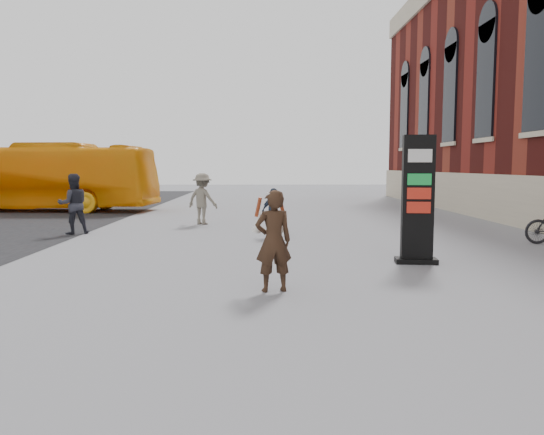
{
  "coord_description": "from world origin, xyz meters",
  "views": [
    {
      "loc": [
        0.56,
        -9.25,
        2.14
      ],
      "look_at": [
        0.75,
        0.6,
        1.17
      ],
      "focal_mm": 35.0,
      "sensor_mm": 36.0,
      "label": 1
    }
  ],
  "objects_px": {
    "pedestrian_a": "(73,204)",
    "pedestrian_c": "(274,212)",
    "bus": "(34,177)",
    "woman": "(273,240)",
    "pedestrian_b": "(202,199)",
    "info_pylon": "(418,200)"
  },
  "relations": [
    {
      "from": "pedestrian_a",
      "to": "pedestrian_c",
      "type": "xyz_separation_m",
      "value": [
        6.23,
        -0.76,
        -0.21
      ]
    },
    {
      "from": "bus",
      "to": "woman",
      "type": "bearing_deg",
      "value": -140.67
    },
    {
      "from": "bus",
      "to": "pedestrian_c",
      "type": "height_order",
      "value": "bus"
    },
    {
      "from": "pedestrian_c",
      "to": "bus",
      "type": "bearing_deg",
      "value": -3.83
    },
    {
      "from": "bus",
      "to": "pedestrian_b",
      "type": "xyz_separation_m",
      "value": [
        8.57,
        -6.02,
        -0.65
      ]
    },
    {
      "from": "info_pylon",
      "to": "woman",
      "type": "relative_size",
      "value": 1.61
    },
    {
      "from": "pedestrian_b",
      "to": "bus",
      "type": "bearing_deg",
      "value": -6.65
    },
    {
      "from": "pedestrian_a",
      "to": "info_pylon",
      "type": "bearing_deg",
      "value": 123.37
    },
    {
      "from": "bus",
      "to": "pedestrian_a",
      "type": "distance_m",
      "value": 9.93
    },
    {
      "from": "info_pylon",
      "to": "pedestrian_c",
      "type": "relative_size",
      "value": 1.91
    },
    {
      "from": "info_pylon",
      "to": "pedestrian_a",
      "type": "distance_m",
      "value": 10.6
    },
    {
      "from": "pedestrian_b",
      "to": "pedestrian_c",
      "type": "xyz_separation_m",
      "value": [
        2.51,
        -3.38,
        -0.2
      ]
    },
    {
      "from": "woman",
      "to": "bus",
      "type": "distance_m",
      "value": 19.65
    },
    {
      "from": "pedestrian_a",
      "to": "pedestrian_b",
      "type": "height_order",
      "value": "pedestrian_a"
    },
    {
      "from": "info_pylon",
      "to": "pedestrian_a",
      "type": "height_order",
      "value": "info_pylon"
    },
    {
      "from": "pedestrian_c",
      "to": "woman",
      "type": "bearing_deg",
      "value": 125.11
    },
    {
      "from": "pedestrian_a",
      "to": "pedestrian_c",
      "type": "height_order",
      "value": "pedestrian_a"
    },
    {
      "from": "pedestrian_a",
      "to": "pedestrian_c",
      "type": "distance_m",
      "value": 6.28
    },
    {
      "from": "info_pylon",
      "to": "pedestrian_b",
      "type": "xyz_separation_m",
      "value": [
        -5.53,
        7.77,
        -0.46
      ]
    },
    {
      "from": "woman",
      "to": "pedestrian_c",
      "type": "bearing_deg",
      "value": -103.4
    },
    {
      "from": "pedestrian_a",
      "to": "pedestrian_c",
      "type": "bearing_deg",
      "value": 145.51
    },
    {
      "from": "pedestrian_c",
      "to": "pedestrian_a",
      "type": "bearing_deg",
      "value": 29.57
    }
  ]
}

